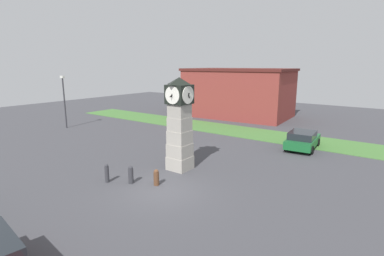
# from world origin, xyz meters

# --- Properties ---
(ground_plane) EXTENTS (82.25, 82.25, 0.00)m
(ground_plane) POSITION_xyz_m (0.00, 0.00, 0.00)
(ground_plane) COLOR #424247
(clock_tower) EXTENTS (1.64, 1.78, 5.75)m
(clock_tower) POSITION_xyz_m (-1.43, 3.14, 2.92)
(clock_tower) COLOR #A19C91
(clock_tower) RESTS_ON ground_plane
(bollard_near_tower) EXTENTS (0.24, 0.24, 1.06)m
(bollard_near_tower) POSITION_xyz_m (-3.38, -0.98, 0.54)
(bollard_near_tower) COLOR #333338
(bollard_near_tower) RESTS_ON ground_plane
(bollard_mid_row) EXTENTS (0.29, 0.29, 1.02)m
(bollard_mid_row) POSITION_xyz_m (-2.18, -0.29, 0.52)
(bollard_mid_row) COLOR #333338
(bollard_mid_row) RESTS_ON ground_plane
(bollard_far_row) EXTENTS (0.30, 0.30, 0.91)m
(bollard_far_row) POSITION_xyz_m (-0.86, 0.35, 0.46)
(bollard_far_row) COLOR brown
(bollard_far_row) RESTS_ON ground_plane
(car_far_lot) EXTENTS (2.33, 4.40, 1.41)m
(car_far_lot) POSITION_xyz_m (3.37, 12.50, 0.73)
(car_far_lot) COLOR #19602D
(car_far_lot) RESTS_ON ground_plane
(street_lamp_near_road) EXTENTS (0.50, 0.24, 5.37)m
(street_lamp_near_road) POSITION_xyz_m (-18.85, 5.96, 3.16)
(street_lamp_near_road) COLOR #333338
(street_lamp_near_road) RESTS_ON ground_plane
(warehouse_blue_far) EXTENTS (13.26, 8.87, 5.99)m
(warehouse_blue_far) POSITION_xyz_m (-7.82, 23.02, 3.01)
(warehouse_blue_far) COLOR maroon
(warehouse_blue_far) RESTS_ON ground_plane
(grass_verge_far) EXTENTS (49.35, 4.60, 0.04)m
(grass_verge_far) POSITION_xyz_m (-0.94, 15.08, 0.02)
(grass_verge_far) COLOR #477A38
(grass_verge_far) RESTS_ON ground_plane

